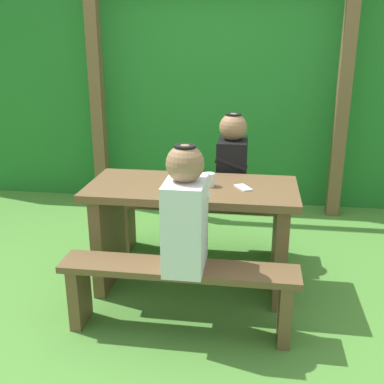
% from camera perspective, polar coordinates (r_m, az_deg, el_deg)
% --- Properties ---
extents(ground_plane, '(12.00, 12.00, 0.00)m').
position_cam_1_polar(ground_plane, '(3.38, 0.00, -11.43)').
color(ground_plane, '#4D8735').
extents(hedge_backdrop, '(6.40, 1.04, 2.29)m').
position_cam_1_polar(hedge_backdrop, '(5.28, 3.73, 12.62)').
color(hedge_backdrop, '#237429').
rests_on(hedge_backdrop, ground_plane).
extents(pergola_post_left, '(0.12, 0.12, 2.20)m').
position_cam_1_polar(pergola_post_left, '(4.80, -11.64, 11.19)').
color(pergola_post_left, brown).
rests_on(pergola_post_left, ground_plane).
extents(pergola_post_right, '(0.12, 0.12, 2.20)m').
position_cam_1_polar(pergola_post_right, '(4.59, 18.15, 10.33)').
color(pergola_post_right, brown).
rests_on(pergola_post_right, ground_plane).
extents(picnic_table, '(1.40, 0.64, 0.76)m').
position_cam_1_polar(picnic_table, '(3.16, 0.00, -3.37)').
color(picnic_table, brown).
rests_on(picnic_table, ground_plane).
extents(bench_near, '(1.40, 0.24, 0.44)m').
position_cam_1_polar(bench_near, '(2.76, -1.65, -11.39)').
color(bench_near, brown).
rests_on(bench_near, ground_plane).
extents(bench_far, '(1.40, 0.24, 0.44)m').
position_cam_1_polar(bench_far, '(3.73, 1.20, -3.08)').
color(bench_far, brown).
rests_on(bench_far, ground_plane).
extents(person_white_shirt, '(0.25, 0.35, 0.72)m').
position_cam_1_polar(person_white_shirt, '(2.56, -0.83, -2.58)').
color(person_white_shirt, silver).
rests_on(person_white_shirt, bench_near).
extents(person_black_coat, '(0.25, 0.35, 0.72)m').
position_cam_1_polar(person_black_coat, '(3.57, 4.99, 3.52)').
color(person_black_coat, black).
rests_on(person_black_coat, bench_far).
extents(drinking_glass, '(0.08, 0.08, 0.09)m').
position_cam_1_polar(drinking_glass, '(3.05, 2.11, 1.53)').
color(drinking_glass, silver).
rests_on(drinking_glass, picnic_table).
extents(bottle_left, '(0.07, 0.07, 0.23)m').
position_cam_1_polar(bottle_left, '(3.12, -1.86, 2.80)').
color(bottle_left, silver).
rests_on(bottle_left, picnic_table).
extents(cell_phone, '(0.13, 0.16, 0.01)m').
position_cam_1_polar(cell_phone, '(3.03, 6.35, 0.55)').
color(cell_phone, silver).
rests_on(cell_phone, picnic_table).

